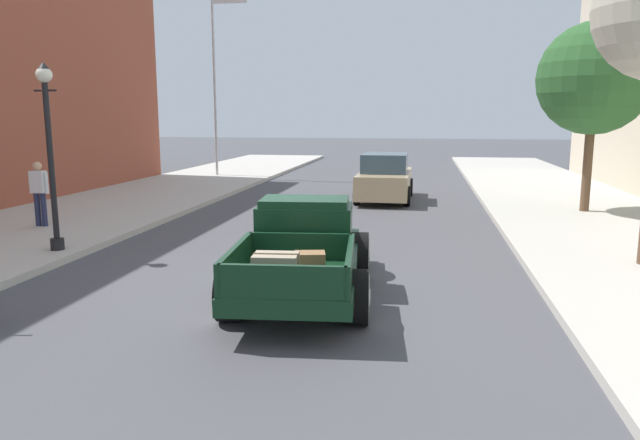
{
  "coord_description": "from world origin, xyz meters",
  "views": [
    {
      "loc": [
        2.5,
        -9.73,
        2.93
      ],
      "look_at": [
        0.63,
        1.02,
        1.0
      ],
      "focal_mm": 33.03,
      "sensor_mm": 36.0,
      "label": 1
    }
  ],
  "objects_px": {
    "pedestrian_sidewalk_left": "(39,190)",
    "street_lamp_near": "(49,143)",
    "hotrod_truck_dark_green": "(305,247)",
    "car_background_tan": "(385,179)",
    "street_tree_second": "(594,79)",
    "flagpole": "(218,54)"
  },
  "relations": [
    {
      "from": "car_background_tan",
      "to": "pedestrian_sidewalk_left",
      "type": "xyz_separation_m",
      "value": [
        -8.3,
        -7.3,
        0.32
      ]
    },
    {
      "from": "flagpole",
      "to": "street_tree_second",
      "type": "distance_m",
      "value": 16.77
    },
    {
      "from": "street_lamp_near",
      "to": "street_tree_second",
      "type": "relative_size",
      "value": 0.71
    },
    {
      "from": "flagpole",
      "to": "pedestrian_sidewalk_left",
      "type": "bearing_deg",
      "value": -90.33
    },
    {
      "from": "pedestrian_sidewalk_left",
      "to": "street_lamp_near",
      "type": "xyz_separation_m",
      "value": [
        2.04,
        -2.4,
        1.3
      ]
    },
    {
      "from": "hotrod_truck_dark_green",
      "to": "street_lamp_near",
      "type": "bearing_deg",
      "value": 165.07
    },
    {
      "from": "street_lamp_near",
      "to": "hotrod_truck_dark_green",
      "type": "bearing_deg",
      "value": -14.93
    },
    {
      "from": "hotrod_truck_dark_green",
      "to": "street_lamp_near",
      "type": "height_order",
      "value": "street_lamp_near"
    },
    {
      "from": "flagpole",
      "to": "car_background_tan",
      "type": "bearing_deg",
      "value": -37.44
    },
    {
      "from": "flagpole",
      "to": "hotrod_truck_dark_green",
      "type": "bearing_deg",
      "value": -66.54
    },
    {
      "from": "hotrod_truck_dark_green",
      "to": "car_background_tan",
      "type": "height_order",
      "value": "car_background_tan"
    },
    {
      "from": "car_background_tan",
      "to": "street_tree_second",
      "type": "relative_size",
      "value": 0.79
    },
    {
      "from": "hotrod_truck_dark_green",
      "to": "flagpole",
      "type": "bearing_deg",
      "value": 113.46
    },
    {
      "from": "hotrod_truck_dark_green",
      "to": "flagpole",
      "type": "distance_m",
      "value": 19.71
    },
    {
      "from": "pedestrian_sidewalk_left",
      "to": "flagpole",
      "type": "relative_size",
      "value": 0.18
    },
    {
      "from": "car_background_tan",
      "to": "street_tree_second",
      "type": "bearing_deg",
      "value": -20.76
    },
    {
      "from": "pedestrian_sidewalk_left",
      "to": "street_lamp_near",
      "type": "relative_size",
      "value": 0.43
    },
    {
      "from": "hotrod_truck_dark_green",
      "to": "pedestrian_sidewalk_left",
      "type": "xyz_separation_m",
      "value": [
        -7.67,
        3.9,
        0.33
      ]
    },
    {
      "from": "pedestrian_sidewalk_left",
      "to": "street_tree_second",
      "type": "bearing_deg",
      "value": 19.17
    },
    {
      "from": "pedestrian_sidewalk_left",
      "to": "street_lamp_near",
      "type": "bearing_deg",
      "value": -49.62
    },
    {
      "from": "hotrod_truck_dark_green",
      "to": "street_lamp_near",
      "type": "relative_size",
      "value": 1.31
    },
    {
      "from": "hotrod_truck_dark_green",
      "to": "pedestrian_sidewalk_left",
      "type": "distance_m",
      "value": 8.61
    }
  ]
}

